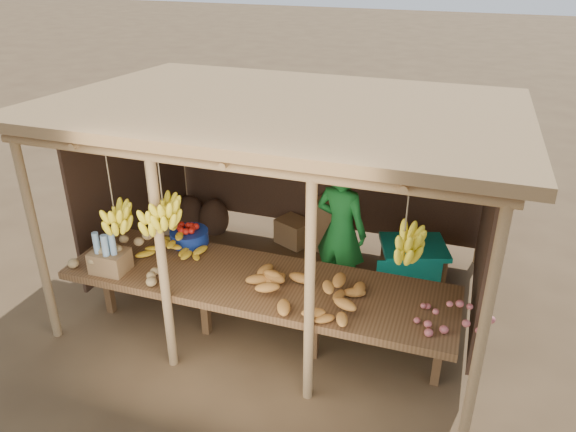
% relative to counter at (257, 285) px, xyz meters
% --- Properties ---
extents(ground, '(60.00, 60.00, 0.00)m').
position_rel_counter_xyz_m(ground, '(-0.00, 0.95, -0.74)').
color(ground, brown).
rests_on(ground, ground).
extents(stall_structure, '(4.70, 3.50, 2.43)m').
position_rel_counter_xyz_m(stall_structure, '(0.03, 0.80, 1.16)').
color(stall_structure, '#A48054').
rests_on(stall_structure, ground).
extents(counter, '(3.90, 1.05, 0.80)m').
position_rel_counter_xyz_m(counter, '(0.00, 0.00, 0.00)').
color(counter, brown).
rests_on(counter, ground).
extents(potato_heap, '(1.08, 0.82, 0.36)m').
position_rel_counter_xyz_m(potato_heap, '(-1.38, -0.18, 0.24)').
color(potato_heap, tan).
rests_on(potato_heap, counter).
extents(sweet_potato_heap, '(1.24, 1.00, 0.36)m').
position_rel_counter_xyz_m(sweet_potato_heap, '(0.57, -0.22, 0.24)').
color(sweet_potato_heap, '#BC7A30').
rests_on(sweet_potato_heap, counter).
extents(onion_heap, '(0.79, 0.65, 0.35)m').
position_rel_counter_xyz_m(onion_heap, '(1.90, -0.18, 0.24)').
color(onion_heap, '#C45F5F').
rests_on(onion_heap, counter).
extents(banana_pile, '(0.62, 0.50, 0.34)m').
position_rel_counter_xyz_m(banana_pile, '(-1.02, 0.16, 0.23)').
color(banana_pile, yellow).
rests_on(banana_pile, counter).
extents(tomato_basin, '(0.42, 0.42, 0.22)m').
position_rel_counter_xyz_m(tomato_basin, '(-0.98, 0.45, 0.15)').
color(tomato_basin, navy).
rests_on(tomato_basin, counter).
extents(bottle_box, '(0.36, 0.29, 0.45)m').
position_rel_counter_xyz_m(bottle_box, '(-1.46, -0.32, 0.23)').
color(bottle_box, olive).
rests_on(bottle_box, counter).
extents(vendor, '(0.71, 0.56, 1.71)m').
position_rel_counter_xyz_m(vendor, '(0.56, 1.15, 0.12)').
color(vendor, '#1A772A').
rests_on(vendor, ground).
extents(tarp_crate, '(0.89, 0.82, 0.87)m').
position_rel_counter_xyz_m(tarp_crate, '(1.36, 1.44, -0.38)').
color(tarp_crate, brown).
rests_on(tarp_crate, ground).
extents(carton_stack, '(1.02, 0.50, 0.70)m').
position_rel_counter_xyz_m(carton_stack, '(-0.00, 2.15, -0.43)').
color(carton_stack, olive).
rests_on(carton_stack, ground).
extents(burlap_sacks, '(0.82, 0.43, 0.58)m').
position_rel_counter_xyz_m(burlap_sacks, '(-1.73, 2.15, -0.49)').
color(burlap_sacks, '#452E20').
rests_on(burlap_sacks, ground).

